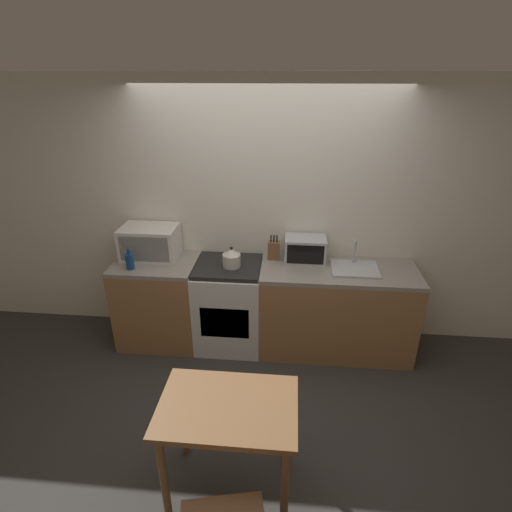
{
  "coord_description": "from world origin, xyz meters",
  "views": [
    {
      "loc": [
        0.25,
        -2.58,
        2.61
      ],
      "look_at": [
        -0.06,
        0.73,
        1.05
      ],
      "focal_mm": 28.0,
      "sensor_mm": 36.0,
      "label": 1
    }
  ],
  "objects_px": {
    "dining_table": "(228,419)",
    "toaster_oven": "(305,249)",
    "microwave": "(150,242)",
    "bottle": "(130,261)",
    "stove_range": "(229,305)",
    "kettle": "(232,258)"
  },
  "relations": [
    {
      "from": "stove_range",
      "to": "bottle",
      "type": "height_order",
      "value": "bottle"
    },
    {
      "from": "kettle",
      "to": "dining_table",
      "type": "xyz_separation_m",
      "value": [
        0.2,
        -1.58,
        -0.36
      ]
    },
    {
      "from": "microwave",
      "to": "bottle",
      "type": "distance_m",
      "value": 0.31
    },
    {
      "from": "toaster_oven",
      "to": "microwave",
      "type": "bearing_deg",
      "value": -178.09
    },
    {
      "from": "stove_range",
      "to": "toaster_oven",
      "type": "height_order",
      "value": "toaster_oven"
    },
    {
      "from": "stove_range",
      "to": "kettle",
      "type": "relative_size",
      "value": 4.38
    },
    {
      "from": "microwave",
      "to": "toaster_oven",
      "type": "relative_size",
      "value": 1.38
    },
    {
      "from": "bottle",
      "to": "dining_table",
      "type": "relative_size",
      "value": 0.24
    },
    {
      "from": "microwave",
      "to": "dining_table",
      "type": "xyz_separation_m",
      "value": [
        1.04,
        -1.72,
        -0.43
      ]
    },
    {
      "from": "bottle",
      "to": "toaster_oven",
      "type": "bearing_deg",
      "value": 11.33
    },
    {
      "from": "kettle",
      "to": "dining_table",
      "type": "relative_size",
      "value": 0.24
    },
    {
      "from": "microwave",
      "to": "toaster_oven",
      "type": "xyz_separation_m",
      "value": [
        1.53,
        0.05,
        -0.04
      ]
    },
    {
      "from": "toaster_oven",
      "to": "bottle",
      "type": "bearing_deg",
      "value": -168.67
    },
    {
      "from": "stove_range",
      "to": "toaster_oven",
      "type": "bearing_deg",
      "value": 12.08
    },
    {
      "from": "kettle",
      "to": "bottle",
      "type": "height_order",
      "value": "bottle"
    },
    {
      "from": "dining_table",
      "to": "toaster_oven",
      "type": "bearing_deg",
      "value": 74.45
    },
    {
      "from": "microwave",
      "to": "stove_range",
      "type": "bearing_deg",
      "value": -7.66
    },
    {
      "from": "kettle",
      "to": "toaster_oven",
      "type": "xyz_separation_m",
      "value": [
        0.7,
        0.19,
        0.03
      ]
    },
    {
      "from": "microwave",
      "to": "dining_table",
      "type": "height_order",
      "value": "microwave"
    },
    {
      "from": "bottle",
      "to": "toaster_oven",
      "type": "xyz_separation_m",
      "value": [
        1.64,
        0.33,
        0.04
      ]
    },
    {
      "from": "bottle",
      "to": "toaster_oven",
      "type": "relative_size",
      "value": 0.52
    },
    {
      "from": "kettle",
      "to": "bottle",
      "type": "bearing_deg",
      "value": -171.58
    }
  ]
}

